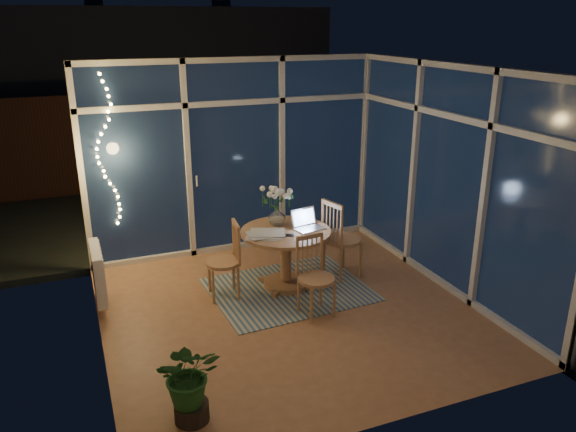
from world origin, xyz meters
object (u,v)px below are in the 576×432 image
Objects in this scene: flower_vase at (277,217)px; dining_table at (286,259)px; potted_plant at (190,380)px; chair_left at (223,260)px; laptop at (309,219)px; chair_front at (317,277)px; chair_right at (343,238)px.

dining_table is at bearing -82.05° from flower_vase.
dining_table is 2.51m from potted_plant.
chair_left is at bearing 178.13° from dining_table.
laptop is 2.68m from potted_plant.
chair_left is 1.20× the size of potted_plant.
flower_vase is (-0.08, 0.97, 0.38)m from chair_front.
chair_right is 0.60m from laptop.
chair_left is (-0.76, 0.02, 0.09)m from dining_table.
chair_left is 4.34× the size of flower_vase.
chair_front is 1.18× the size of potted_plant.
dining_table is 0.51m from flower_vase.
chair_right is (0.76, 0.02, 0.15)m from dining_table.
chair_right reaches higher than chair_left.
flower_vase is (-0.30, 0.27, -0.02)m from laptop.
chair_right is 4.87× the size of flower_vase.
dining_table is 0.76m from chair_front.
chair_left is 2.74× the size of laptop.
flower_vase is at bearing 54.22° from potted_plant.
laptop reaches higher than dining_table.
chair_front is 2.69× the size of laptop.
laptop is (0.22, 0.70, 0.40)m from chair_front.
laptop is 1.58× the size of flower_vase.
potted_plant is at bearing -129.13° from dining_table.
chair_left is at bearing 75.16° from chair_right.
chair_front is at bearing 51.62° from chair_left.
potted_plant is at bearing -17.17° from chair_left.
chair_front is (0.81, -0.78, -0.01)m from chair_left.
chair_left is 0.89× the size of chair_right.
laptop reaches higher than chair_front.
chair_front reaches higher than dining_table.
laptop is at bearing 67.50° from chair_front.
potted_plant is (-1.85, -1.88, -0.46)m from laptop.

